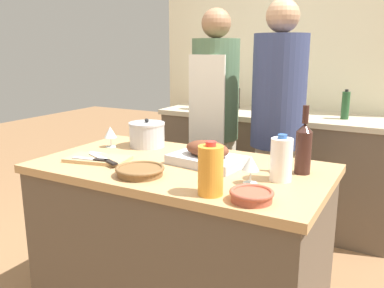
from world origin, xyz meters
The scene contains 22 objects.
kitchen_island centered at (0.00, 0.00, 0.43)m, with size 1.43×0.79×0.86m.
back_counter centered at (0.00, 1.52, 0.46)m, with size 1.88×0.60×0.91m.
back_wall centered at (0.00, 1.87, 1.27)m, with size 2.38×0.10×2.55m.
roasting_pan centered at (0.11, 0.07, 0.91)m, with size 0.38×0.27×0.12m.
wicker_basket centered at (-0.07, -0.24, 0.89)m, with size 0.22×0.22×0.04m.
cutting_board centered at (-0.40, -0.14, 0.87)m, with size 0.34×0.23×0.02m.
stock_pot centered at (-0.36, 0.24, 0.93)m, with size 0.21×0.21×0.17m.
mixing_bowl centered at (0.48, -0.29, 0.89)m, with size 0.17×0.17×0.04m.
juice_jug centered at (0.31, -0.30, 0.96)m, with size 0.10×0.10×0.21m.
milk_jug centered at (0.50, 0.00, 0.96)m, with size 0.09×0.09×0.20m.
wine_bottle_green centered at (0.56, 0.15, 0.99)m, with size 0.07×0.07×0.31m.
wine_glass_left centered at (-0.54, 0.12, 0.95)m, with size 0.07×0.07×0.12m.
wine_glass_right centered at (0.40, -0.10, 0.95)m, with size 0.07×0.07×0.12m.
knife_chef centered at (-0.35, -0.16, 0.88)m, with size 0.25×0.13×0.01m.
knife_paring centered at (-0.40, -0.19, 0.88)m, with size 0.19×0.06×0.01m.
knife_bread centered at (-0.45, -0.04, 0.87)m, with size 0.19×0.03×0.01m.
stand_mixer centered at (-0.55, 1.42, 1.03)m, with size 0.18×0.14×0.29m.
condiment_bottle_tall centered at (-0.50, 1.67, 0.99)m, with size 0.05×0.05×0.18m.
condiment_bottle_short centered at (0.53, 1.50, 1.01)m, with size 0.06×0.06×0.22m.
condiment_bottle_extra centered at (-0.39, 1.63, 1.00)m, with size 0.05×0.05×0.19m.
person_cook_aproned centered at (-0.22, 0.85, 0.94)m, with size 0.32×0.33×1.68m.
person_cook_guest centered at (0.24, 0.79, 0.95)m, with size 0.33×0.33×1.70m.
Camera 1 is at (0.97, -1.65, 1.42)m, focal length 38.00 mm.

